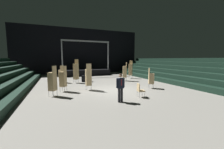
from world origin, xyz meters
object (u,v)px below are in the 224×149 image
at_px(man_with_tie, 121,86).
at_px(chair_stack_front_left, 131,69).
at_px(chair_stack_rear_centre, 125,72).
at_px(loose_chair_near_man, 140,89).
at_px(chair_stack_rear_right, 76,71).
at_px(chair_stack_mid_centre, 61,74).
at_px(chair_stack_mid_left, 88,77).
at_px(chair_stack_rear_left, 52,81).
at_px(equipment_road_case, 86,78).
at_px(stage_riser, 86,72).
at_px(chair_stack_mid_right, 63,79).
at_px(chair_stack_front_right, 151,78).

distance_m(man_with_tie, chair_stack_front_left, 10.55).
height_order(chair_stack_rear_centre, loose_chair_near_man, chair_stack_rear_centre).
bearing_deg(loose_chair_near_man, chair_stack_rear_right, -146.26).
bearing_deg(chair_stack_mid_centre, chair_stack_rear_centre, -38.22).
relative_size(man_with_tie, chair_stack_mid_left, 0.78).
xyz_separation_m(chair_stack_mid_centre, chair_stack_rear_right, (1.47, -0.90, 0.34)).
bearing_deg(chair_stack_rear_left, chair_stack_mid_left, -32.95).
bearing_deg(man_with_tie, chair_stack_mid_centre, -76.55).
distance_m(chair_stack_rear_left, chair_stack_rear_right, 5.40).
height_order(man_with_tie, loose_chair_near_man, man_with_tie).
height_order(chair_stack_rear_right, equipment_road_case, chair_stack_rear_right).
xyz_separation_m(stage_riser, equipment_road_case, (-1.18, -6.11, -0.21)).
xyz_separation_m(man_with_tie, chair_stack_mid_left, (-1.08, 3.94, 0.12)).
bearing_deg(chair_stack_rear_left, man_with_tie, -90.56).
distance_m(chair_stack_front_left, chair_stack_mid_centre, 8.73).
bearing_deg(chair_stack_front_left, chair_stack_rear_left, 78.37).
bearing_deg(man_with_tie, equipment_road_case, -92.75).
bearing_deg(equipment_road_case, chair_stack_front_left, 4.40).
relative_size(chair_stack_mid_centre, loose_chair_near_man, 1.99).
bearing_deg(man_with_tie, chair_stack_front_left, -128.28).
height_order(chair_stack_mid_right, loose_chair_near_man, chair_stack_mid_right).
height_order(chair_stack_front_left, chair_stack_mid_centre, chair_stack_front_left).
bearing_deg(stage_riser, chair_stack_rear_right, -109.37).
relative_size(chair_stack_mid_left, chair_stack_rear_centre, 1.00).
xyz_separation_m(chair_stack_front_left, chair_stack_mid_left, (-6.77, -4.94, -0.08)).
bearing_deg(man_with_tie, chair_stack_front_right, -154.13).
relative_size(chair_stack_mid_right, equipment_road_case, 2.28).
distance_m(chair_stack_front_left, loose_chair_near_man, 9.32).
distance_m(chair_stack_front_right, loose_chair_near_man, 3.29).
distance_m(chair_stack_rear_right, chair_stack_rear_centre, 5.59).
height_order(chair_stack_front_left, chair_stack_mid_left, chair_stack_front_left).
xyz_separation_m(chair_stack_mid_right, chair_stack_rear_right, (1.48, 3.71, 0.25)).
relative_size(chair_stack_front_left, loose_chair_near_man, 2.53).
bearing_deg(chair_stack_mid_right, equipment_road_case, -0.62).
relative_size(man_with_tie, chair_stack_front_right, 0.97).
distance_m(stage_riser, equipment_road_case, 6.23).
height_order(chair_stack_mid_centre, chair_stack_rear_right, chair_stack_rear_right).
relative_size(chair_stack_front_right, loose_chair_near_man, 1.90).
bearing_deg(man_with_tie, loose_chair_near_man, -169.60).
bearing_deg(chair_stack_rear_left, chair_stack_rear_centre, -23.92).
height_order(chair_stack_rear_left, loose_chair_near_man, chair_stack_rear_left).
height_order(chair_stack_front_right, chair_stack_mid_right, chair_stack_mid_right).
xyz_separation_m(chair_stack_front_right, loose_chair_near_man, (-2.51, -2.09, -0.37)).
height_order(chair_stack_rear_left, chair_stack_rear_centre, chair_stack_rear_centre).
height_order(chair_stack_mid_right, chair_stack_rear_right, chair_stack_rear_right).
relative_size(chair_stack_front_right, chair_stack_mid_left, 0.81).
relative_size(stage_riser, chair_stack_mid_centre, 3.95).
height_order(chair_stack_mid_centre, chair_stack_rear_left, chair_stack_rear_left).
height_order(stage_riser, chair_stack_rear_left, stage_riser).
xyz_separation_m(chair_stack_front_right, chair_stack_mid_right, (-7.26, 1.60, 0.13)).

